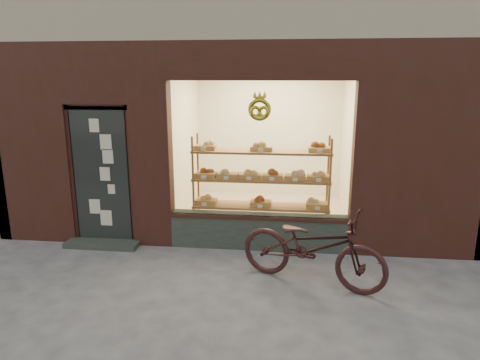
# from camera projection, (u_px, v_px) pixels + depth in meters

# --- Properties ---
(ground) EXTENTS (90.00, 90.00, 0.00)m
(ground) POSITION_uv_depth(u_px,v_px,m) (204.00, 321.00, 4.68)
(ground) COLOR #434447
(display_shelf) EXTENTS (2.20, 0.45, 1.70)m
(display_shelf) POSITION_uv_depth(u_px,v_px,m) (261.00, 188.00, 6.89)
(display_shelf) COLOR brown
(display_shelf) RESTS_ON ground
(bicycle) EXTENTS (2.01, 1.29, 1.00)m
(bicycle) POSITION_uv_depth(u_px,v_px,m) (312.00, 247.00, 5.43)
(bicycle) COLOR black
(bicycle) RESTS_ON ground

